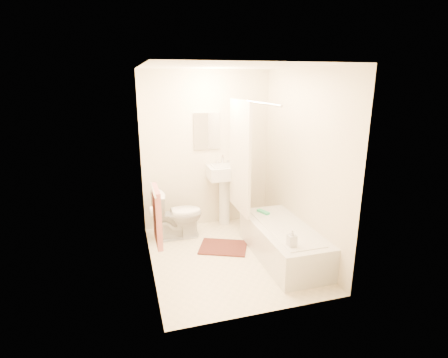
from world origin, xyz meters
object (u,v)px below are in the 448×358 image
object	(u,v)px
toilet	(178,215)
sink	(225,193)
bathtub	(283,242)
soap_bottle	(292,238)
bath_mat	(223,247)

from	to	relation	value
toilet	sink	xyz separation A→B (m)	(0.80, 0.27, 0.18)
sink	bathtub	world-z (taller)	sink
toilet	soap_bottle	world-z (taller)	toilet
bathtub	bath_mat	bearing A→B (deg)	145.76
soap_bottle	sink	bearing A→B (deg)	98.50
toilet	bath_mat	size ratio (longest dim) A/B	1.13
bathtub	bath_mat	world-z (taller)	bathtub
bath_mat	soap_bottle	world-z (taller)	soap_bottle
toilet	bathtub	bearing A→B (deg)	-130.16
sink	soap_bottle	world-z (taller)	sink
bathtub	soap_bottle	distance (m)	0.63
bath_mat	soap_bottle	bearing A→B (deg)	-61.88
sink	bathtub	distance (m)	1.36
bathtub	toilet	bearing A→B (deg)	140.93
toilet	sink	size ratio (longest dim) A/B	0.68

